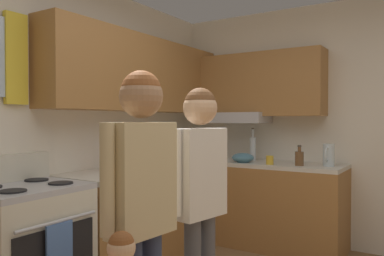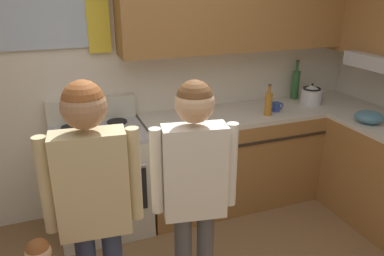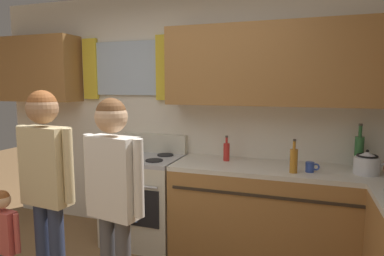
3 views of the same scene
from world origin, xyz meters
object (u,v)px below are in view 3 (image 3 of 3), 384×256
at_px(bottle_wine_green, 359,151).
at_px(small_child, 4,236).
at_px(mug_cobalt_blue, 310,167).
at_px(stovetop_kettle, 367,163).
at_px(bottle_sauce_red, 226,151).
at_px(adult_in_plaid, 113,186).
at_px(adult_holding_child, 46,174).
at_px(bottle_oil_amber, 294,160).
at_px(stove_oven, 144,197).

xyz_separation_m(bottle_wine_green, small_child, (-2.47, -1.51, -0.49)).
bearing_deg(mug_cobalt_blue, stovetop_kettle, 9.51).
distance_m(bottle_sauce_red, stovetop_kettle, 1.21).
relative_size(bottle_sauce_red, adult_in_plaid, 0.16).
bearing_deg(bottle_sauce_red, adult_holding_child, -128.44).
height_order(bottle_oil_amber, mug_cobalt_blue, bottle_oil_amber).
bearing_deg(adult_holding_child, stove_oven, 81.94).
bearing_deg(adult_in_plaid, bottle_wine_green, 40.27).
distance_m(mug_cobalt_blue, adult_in_plaid, 1.65).
relative_size(mug_cobalt_blue, stovetop_kettle, 0.42).
relative_size(bottle_oil_amber, adult_in_plaid, 0.18).
bearing_deg(bottle_oil_amber, bottle_wine_green, 34.28).
height_order(stovetop_kettle, adult_in_plaid, adult_in_plaid).
distance_m(bottle_sauce_red, adult_holding_child, 1.63).
bearing_deg(mug_cobalt_blue, bottle_wine_green, 36.04).
relative_size(stovetop_kettle, small_child, 0.31).
relative_size(bottle_oil_amber, stovetop_kettle, 1.04).
distance_m(stove_oven, bottle_sauce_red, 1.00).
bearing_deg(bottle_oil_amber, small_child, -149.38).
distance_m(stovetop_kettle, small_child, 2.85).
height_order(bottle_sauce_red, stovetop_kettle, bottle_sauce_red).
bearing_deg(bottle_wine_green, bottle_oil_amber, -145.72).
bearing_deg(adult_in_plaid, bottle_oil_amber, 42.88).
distance_m(stove_oven, small_child, 1.38).
bearing_deg(stovetop_kettle, mug_cobalt_blue, -170.49).
bearing_deg(bottle_oil_amber, stove_oven, 173.73).
distance_m(bottle_wine_green, adult_holding_child, 2.59).
bearing_deg(adult_holding_child, bottle_oil_amber, 31.64).
height_order(stove_oven, bottle_oil_amber, bottle_oil_amber).
bearing_deg(bottle_sauce_red, mug_cobalt_blue, -13.69).
bearing_deg(bottle_sauce_red, stove_oven, -173.34).
bearing_deg(bottle_wine_green, stove_oven, -174.18).
distance_m(mug_cobalt_blue, stovetop_kettle, 0.45).
xyz_separation_m(bottle_oil_amber, adult_holding_child, (-1.65, -1.01, -0.00)).
bearing_deg(bottle_oil_amber, mug_cobalt_blue, 28.56).
xyz_separation_m(bottle_sauce_red, bottle_oil_amber, (0.63, -0.26, 0.02)).
relative_size(stovetop_kettle, adult_holding_child, 0.17).
xyz_separation_m(adult_holding_child, adult_in_plaid, (0.55, -0.00, -0.03)).
relative_size(bottle_wine_green, adult_in_plaid, 0.25).
relative_size(bottle_oil_amber, adult_holding_child, 0.18).
bearing_deg(bottle_oil_amber, adult_in_plaid, -137.12).
relative_size(bottle_sauce_red, bottle_oil_amber, 0.86).
relative_size(bottle_oil_amber, mug_cobalt_blue, 2.49).
relative_size(stove_oven, adult_holding_child, 0.69).
height_order(bottle_wine_green, bottle_oil_amber, bottle_wine_green).
bearing_deg(bottle_sauce_red, bottle_wine_green, 5.21).
bearing_deg(adult_holding_child, bottle_sauce_red, 51.56).
bearing_deg(small_child, stove_oven, 70.93).
relative_size(mug_cobalt_blue, adult_holding_child, 0.07).
distance_m(bottle_wine_green, small_child, 2.94).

